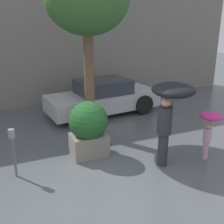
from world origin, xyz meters
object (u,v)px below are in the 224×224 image
at_px(planter_box, 89,127).
at_px(parking_meter, 13,143).
at_px(person_child, 210,123).
at_px(person_adult, 171,103).
at_px(parked_car_near, 103,98).
at_px(street_tree, 87,1).

bearing_deg(planter_box, parking_meter, -170.09).
bearing_deg(planter_box, person_child, -26.20).
bearing_deg(person_adult, planter_box, 164.30).
distance_m(person_adult, person_child, 1.32).
relative_size(planter_box, parking_meter, 1.27).
height_order(person_adult, parked_car_near, person_adult).
distance_m(street_tree, parking_meter, 4.22).
relative_size(person_adult, person_child, 1.67).
xyz_separation_m(parked_car_near, street_tree, (-1.12, -1.76, 3.31)).
bearing_deg(parked_car_near, street_tree, 141.66).
distance_m(person_child, street_tree, 4.57).
bearing_deg(parked_car_near, person_adult, 173.98).
height_order(street_tree, parking_meter, street_tree).
xyz_separation_m(planter_box, person_child, (2.75, -1.35, 0.17)).
xyz_separation_m(person_child, street_tree, (-2.26, 2.66, 2.95)).
xyz_separation_m(person_adult, street_tree, (-1.11, 2.56, 2.30)).
relative_size(person_adult, parked_car_near, 0.48).
distance_m(parked_car_near, street_tree, 3.92).
bearing_deg(parked_car_near, person_child, -171.48).
relative_size(planter_box, person_adult, 0.71).
xyz_separation_m(planter_box, parking_meter, (-1.89, -0.33, 0.05)).
bearing_deg(person_adult, person_child, 16.88).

